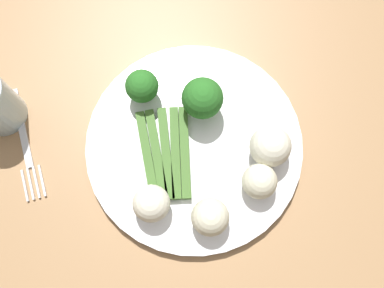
% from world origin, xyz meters
% --- Properties ---
extents(ground_plane, '(6.00, 6.00, 0.02)m').
position_xyz_m(ground_plane, '(0.00, 0.00, -0.01)').
color(ground_plane, '#B7A88E').
extents(dining_table, '(1.18, 0.90, 0.76)m').
position_xyz_m(dining_table, '(0.00, 0.00, 0.64)').
color(dining_table, '#9E754C').
rests_on(dining_table, ground_plane).
extents(plate, '(0.30, 0.30, 0.01)m').
position_xyz_m(plate, '(0.00, 0.03, 0.77)').
color(plate, white).
rests_on(plate, dining_table).
extents(asparagus_bundle, '(0.08, 0.13, 0.01)m').
position_xyz_m(asparagus_bundle, '(0.04, 0.04, 0.78)').
color(asparagus_bundle, '#3D6626').
rests_on(asparagus_bundle, plate).
extents(broccoli_left, '(0.05, 0.05, 0.06)m').
position_xyz_m(broccoli_left, '(0.05, -0.06, 0.80)').
color(broccoli_left, '#568E33').
rests_on(broccoli_left, plate).
extents(broccoli_right, '(0.06, 0.06, 0.07)m').
position_xyz_m(broccoli_right, '(-0.02, -0.01, 0.81)').
color(broccoli_right, '#568E33').
rests_on(broccoli_right, plate).
extents(cauliflower_near_fork, '(0.05, 0.05, 0.05)m').
position_xyz_m(cauliflower_near_fork, '(-0.09, 0.07, 0.80)').
color(cauliflower_near_fork, silver).
rests_on(cauliflower_near_fork, plate).
extents(cauliflower_back_right, '(0.05, 0.05, 0.05)m').
position_xyz_m(cauliflower_back_right, '(0.07, 0.10, 0.80)').
color(cauliflower_back_right, silver).
rests_on(cauliflower_back_right, plate).
extents(cauliflower_mid, '(0.05, 0.05, 0.05)m').
position_xyz_m(cauliflower_mid, '(0.01, 0.14, 0.80)').
color(cauliflower_mid, beige).
rests_on(cauliflower_mid, plate).
extents(cauliflower_front_left, '(0.05, 0.05, 0.05)m').
position_xyz_m(cauliflower_front_left, '(-0.07, 0.11, 0.80)').
color(cauliflower_front_left, beige).
rests_on(cauliflower_front_left, plate).
extents(fork, '(0.03, 0.17, 0.00)m').
position_xyz_m(fork, '(0.23, -0.03, 0.76)').
color(fork, silver).
rests_on(fork, dining_table).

